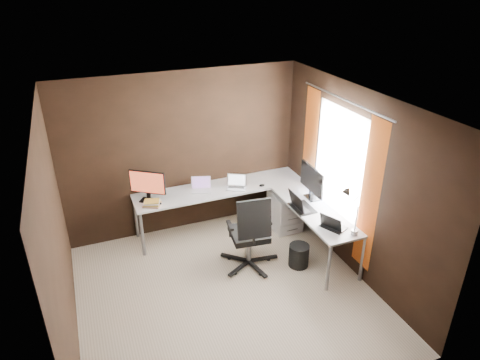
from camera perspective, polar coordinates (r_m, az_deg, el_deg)
name	(u,v)px	position (r m, az deg, el deg)	size (l,w,h in m)	color
room	(249,200)	(5.10, 1.26, -2.69)	(3.60, 3.60, 2.50)	#C6B59A
desk	(254,200)	(6.34, 1.93, -2.64)	(2.65, 2.25, 0.73)	silver
drawer_pedestal	(285,211)	(6.84, 6.01, -4.09)	(0.42, 0.50, 0.60)	silver
monitor_left	(147,184)	(6.23, -12.24, -0.57)	(0.45, 0.33, 0.47)	black
monitor_right	(312,181)	(6.22, 9.56, -0.11)	(0.16, 0.62, 0.50)	black
laptop_white	(201,187)	(6.50, -5.20, -1.00)	(0.35, 0.29, 0.20)	silver
laptop_silver	(236,185)	(6.55, -0.48, -0.67)	(0.37, 0.33, 0.20)	silver
laptop_black_big	(300,205)	(6.03, 8.03, -3.38)	(0.28, 0.39, 0.26)	black
laptop_black_small	(332,225)	(5.68, 12.22, -5.90)	(0.33, 0.38, 0.21)	black
book_stack	(152,203)	(6.20, -11.67, -3.05)	(0.29, 0.27, 0.07)	tan
mouse_left	(159,204)	(6.20, -10.78, -3.15)	(0.09, 0.06, 0.03)	black
mouse_corner	(262,185)	(6.61, 2.93, -0.71)	(0.09, 0.06, 0.04)	black
desk_lamp	(350,206)	(5.45, 14.49, -3.36)	(0.20, 0.23, 0.63)	slate
office_chair	(250,246)	(5.95, 1.30, -8.74)	(0.64, 0.64, 1.14)	black
wastebasket	(299,255)	(6.11, 7.85, -9.93)	(0.28, 0.28, 0.32)	black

